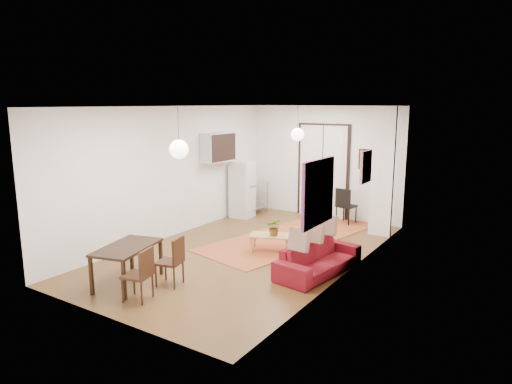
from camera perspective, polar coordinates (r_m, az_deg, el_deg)
The scene contains 27 objects.
floor at distance 9.35m, azimuth -0.81°, elevation -7.43°, with size 7.00×7.00×0.00m, color brown.
ceiling at distance 8.86m, azimuth -0.86°, elevation 10.64°, with size 4.20×7.00×0.02m, color silver.
wall_back at distance 12.03m, azimuth 8.48°, elevation 3.72°, with size 4.20×0.02×2.90m, color silver.
wall_front at distance 6.45m, azimuth -18.40°, elevation -3.13°, with size 4.20×0.02×2.90m, color silver.
wall_left at distance 10.29m, azimuth -10.61°, elevation 2.42°, with size 0.02×7.00×2.90m, color silver.
wall_right at distance 8.04m, azimuth 11.72°, elevation -0.04°, with size 0.02×7.00×2.90m, color silver.
double_doors at distance 12.02m, azimuth 8.35°, elevation 2.52°, with size 1.44×0.06×2.50m, color silver.
stub_partition at distance 10.50m, azimuth 15.53°, elevation 2.36°, with size 0.50×0.10×2.90m, color silver.
wall_cabinet at distance 11.26m, azimuth -4.75°, elevation 5.61°, with size 0.35×1.00×0.70m, color silver.
painting_popart at distance 6.88m, azimuth 7.79°, elevation -0.08°, with size 0.05×1.00×1.00m, color red.
painting_abstract at distance 8.73m, azimuth 13.57°, elevation 3.08°, with size 0.05×0.50×0.60m, color #F7E6CE.
poster_back at distance 11.56m, azimuth 13.64°, elevation 3.98°, with size 0.40×0.03×0.50m, color red.
print_left at distance 11.74m, azimuth -3.85°, elevation 6.09°, with size 0.03×0.44×0.54m, color #A46D44.
pendant_back at distance 10.61m, azimuth 5.21°, elevation 7.17°, with size 0.30×0.30×0.80m.
pendant_front at distance 7.32m, azimuth -9.61°, elevation 5.30°, with size 0.30×0.30×0.80m.
kilim_rug at distance 10.39m, azimuth 4.66°, elevation -5.52°, with size 1.72×4.60×0.01m, color #C86432.
sofa at distance 8.21m, azimuth 7.83°, elevation -8.25°, with size 0.71×1.82×0.53m, color maroon.
coffee_table at distance 9.26m, azimuth 1.78°, elevation -5.62°, with size 0.91×0.71×0.35m.
potted_plant at distance 9.15m, azimuth 2.33°, elevation -4.40°, with size 0.27×0.31×0.35m, color #3A632C.
kitchen_counter at distance 12.25m, azimuth -0.84°, elevation -0.31°, with size 0.59×1.13×0.86m.
bowl at distance 11.95m, azimuth -1.65°, elevation 1.04°, with size 0.20×0.20×0.05m, color silver.
soap_bottle at distance 12.39m, azimuth -0.20°, elevation 1.71°, with size 0.08×0.08×0.18m, color teal.
fridge at distance 11.94m, azimuth -1.74°, elevation 0.35°, with size 0.52×0.52×1.49m, color silver.
dining_table at distance 7.85m, azimuth -15.81°, elevation -7.02°, with size 0.96×1.33×0.66m.
dining_chair_near at distance 7.75m, azimuth -10.40°, elevation -7.92°, with size 0.47×0.59×0.82m.
dining_chair_far at distance 7.29m, azimuth -14.21°, elevation -9.32°, with size 0.47×0.59×0.82m.
black_side_chair at distance 11.64m, azimuth 11.41°, elevation -1.24°, with size 0.47×0.47×0.90m.
Camera 1 is at (4.92, -7.37, 2.97)m, focal length 32.00 mm.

